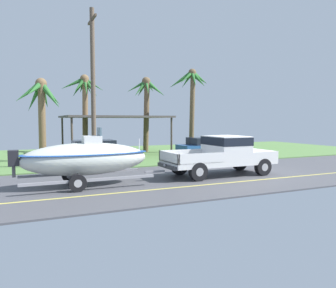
{
  "coord_description": "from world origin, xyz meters",
  "views": [
    {
      "loc": [
        -10.19,
        -13.22,
        2.59
      ],
      "look_at": [
        -3.95,
        0.51,
        1.51
      ],
      "focal_mm": 35.65,
      "sensor_mm": 36.0,
      "label": 1
    }
  ],
  "objects": [
    {
      "name": "ground",
      "position": [
        0.0,
        8.38,
        -0.01
      ],
      "size": [
        36.0,
        22.0,
        0.11
      ],
      "color": "#4C4C51"
    },
    {
      "name": "pickup_truck_towing",
      "position": [
        -1.2,
        -0.02,
        1.03
      ],
      "size": [
        5.54,
        2.1,
        1.85
      ],
      "color": "silver",
      "rests_on": "ground"
    },
    {
      "name": "boat_on_trailer",
      "position": [
        -7.77,
        -0.02,
        1.08
      ],
      "size": [
        6.15,
        2.21,
        2.31
      ],
      "color": "gray",
      "rests_on": "ground"
    },
    {
      "name": "parked_sedan_near",
      "position": [
        -5.77,
        7.18,
        0.67
      ],
      "size": [
        4.37,
        1.87,
        1.38
      ],
      "color": "black",
      "rests_on": "ground"
    },
    {
      "name": "parked_sedan_far",
      "position": [
        2.28,
        7.11,
        0.67
      ],
      "size": [
        4.62,
        1.88,
        1.38
      ],
      "color": "#234C89",
      "rests_on": "ground"
    },
    {
      "name": "carport_awning",
      "position": [
        -3.45,
        11.21,
        2.8
      ],
      "size": [
        7.55,
        5.39,
        2.92
      ],
      "color": "#4C4238",
      "rests_on": "ground"
    },
    {
      "name": "palm_tree_near_left",
      "position": [
        -0.65,
        11.81,
        4.39
      ],
      "size": [
        3.31,
        2.73,
        6.03
      ],
      "color": "brown",
      "rests_on": "ground"
    },
    {
      "name": "palm_tree_near_right",
      "position": [
        -8.78,
        8.57,
        3.73
      ],
      "size": [
        2.84,
        2.71,
        5.17
      ],
      "color": "brown",
      "rests_on": "ground"
    },
    {
      "name": "palm_tree_mid",
      "position": [
        -5.3,
        13.55,
        4.51
      ],
      "size": [
        3.45,
        2.58,
        6.19
      ],
      "color": "brown",
      "rests_on": "ground"
    },
    {
      "name": "palm_tree_far_left",
      "position": [
        2.3,
        9.82,
        4.93
      ],
      "size": [
        3.5,
        2.83,
        6.59
      ],
      "color": "brown",
      "rests_on": "ground"
    },
    {
      "name": "utility_pole",
      "position": [
        -6.46,
        4.52,
        4.36
      ],
      "size": [
        0.24,
        1.8,
        8.4
      ],
      "color": "brown",
      "rests_on": "ground"
    }
  ]
}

